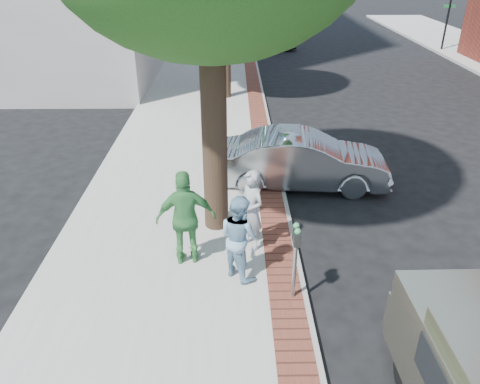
{
  "coord_description": "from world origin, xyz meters",
  "views": [
    {
      "loc": [
        -0.21,
        -7.05,
        5.66
      ],
      "look_at": [
        -0.09,
        1.44,
        1.2
      ],
      "focal_mm": 35.0,
      "sensor_mm": 36.0,
      "label": 1
    }
  ],
  "objects_px": {
    "person_officer": "(239,237)",
    "person_gray": "(251,211)",
    "person_green": "(186,218)",
    "sedan_silver": "(303,160)",
    "parking_meter": "(296,247)",
    "bg_car": "(262,37)"
  },
  "relations": [
    {
      "from": "person_gray",
      "to": "sedan_silver",
      "type": "distance_m",
      "value": 3.44
    },
    {
      "from": "bg_car",
      "to": "parking_meter",
      "type": "bearing_deg",
      "value": 175.3
    },
    {
      "from": "parking_meter",
      "to": "bg_car",
      "type": "relative_size",
      "value": 0.34
    },
    {
      "from": "person_green",
      "to": "sedan_silver",
      "type": "bearing_deg",
      "value": -134.83
    },
    {
      "from": "person_officer",
      "to": "bg_car",
      "type": "bearing_deg",
      "value": -46.83
    },
    {
      "from": "parking_meter",
      "to": "person_officer",
      "type": "relative_size",
      "value": 0.89
    },
    {
      "from": "person_gray",
      "to": "person_green",
      "type": "height_order",
      "value": "person_green"
    },
    {
      "from": "person_officer",
      "to": "person_green",
      "type": "height_order",
      "value": "person_green"
    },
    {
      "from": "person_officer",
      "to": "bg_car",
      "type": "height_order",
      "value": "person_officer"
    },
    {
      "from": "sedan_silver",
      "to": "person_officer",
      "type": "bearing_deg",
      "value": 161.54
    },
    {
      "from": "person_officer",
      "to": "sedan_silver",
      "type": "relative_size",
      "value": 0.38
    },
    {
      "from": "person_officer",
      "to": "person_gray",
      "type": "bearing_deg",
      "value": -58.33
    },
    {
      "from": "person_gray",
      "to": "bg_car",
      "type": "xyz_separation_m",
      "value": [
        1.47,
        21.71,
        -0.27
      ]
    },
    {
      "from": "parking_meter",
      "to": "person_officer",
      "type": "distance_m",
      "value": 1.18
    },
    {
      "from": "parking_meter",
      "to": "bg_car",
      "type": "height_order",
      "value": "parking_meter"
    },
    {
      "from": "sedan_silver",
      "to": "person_gray",
      "type": "bearing_deg",
      "value": 159.5
    },
    {
      "from": "person_officer",
      "to": "person_green",
      "type": "xyz_separation_m",
      "value": [
        -1.0,
        0.44,
        0.14
      ]
    },
    {
      "from": "person_green",
      "to": "sedan_silver",
      "type": "xyz_separation_m",
      "value": [
        2.72,
        3.56,
        -0.39
      ]
    },
    {
      "from": "sedan_silver",
      "to": "person_green",
      "type": "bearing_deg",
      "value": 147.46
    },
    {
      "from": "person_green",
      "to": "person_gray",
      "type": "bearing_deg",
      "value": -167.22
    },
    {
      "from": "person_green",
      "to": "bg_car",
      "type": "bearing_deg",
      "value": -104.41
    },
    {
      "from": "parking_meter",
      "to": "person_green",
      "type": "xyz_separation_m",
      "value": [
        -1.94,
        1.12,
        -0.09
      ]
    }
  ]
}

